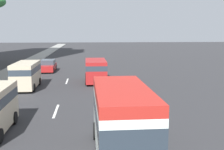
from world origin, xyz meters
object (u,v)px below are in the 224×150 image
(van_second, at_px, (96,69))
(car_third, at_px, (48,66))
(van_fourth, at_px, (26,74))
(minibus_lead, at_px, (122,118))

(van_second, xyz_separation_m, car_third, (8.62, 6.10, -0.61))
(car_third, height_order, van_fourth, van_fourth)
(van_second, distance_m, van_fourth, 7.10)
(car_third, distance_m, van_fourth, 11.28)
(car_third, bearing_deg, van_fourth, -2.54)
(van_second, bearing_deg, minibus_lead, -178.29)
(van_second, distance_m, car_third, 10.58)
(van_second, relative_size, van_fourth, 0.99)
(van_second, height_order, car_third, van_second)
(minibus_lead, height_order, van_fourth, minibus_lead)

